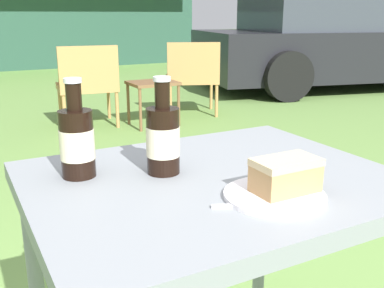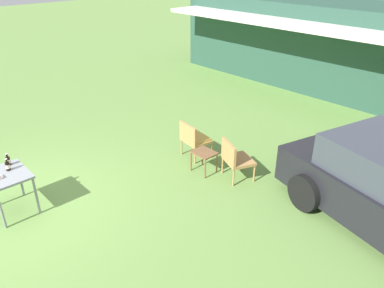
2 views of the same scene
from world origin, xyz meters
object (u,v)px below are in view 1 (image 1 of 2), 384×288
object	(u,v)px
garden_side_table	(153,88)
patio_table	(212,212)
wicker_chair_plain	(192,74)
cola_bottle_near	(163,138)
cola_bottle_far	(77,141)
parked_car	(337,43)
wicker_chair_cushioned	(87,81)
cake_on_plate	(281,183)

from	to	relation	value
garden_side_table	patio_table	bearing A→B (deg)	-111.10
wicker_chair_plain	cola_bottle_near	distance (m)	4.09
wicker_chair_plain	garden_side_table	distance (m)	0.66
garden_side_table	cola_bottle_far	bearing A→B (deg)	-115.88
parked_car	garden_side_table	world-z (taller)	parked_car
garden_side_table	cola_bottle_near	size ratio (longest dim) A/B	2.11
parked_car	cola_bottle_far	size ratio (longest dim) A/B	20.96
wicker_chair_cushioned	cola_bottle_far	distance (m)	3.66
wicker_chair_plain	cola_bottle_far	bearing A→B (deg)	81.04
wicker_chair_plain	cake_on_plate	bearing A→B (deg)	87.00
wicker_chair_plain	cola_bottle_near	world-z (taller)	cola_bottle_near
parked_car	patio_table	distance (m)	6.57
wicker_chair_cushioned	cola_bottle_far	world-z (taller)	cola_bottle_far
wicker_chair_cushioned	cola_bottle_near	xyz separation A→B (m)	(-0.79, -3.57, 0.38)
cola_bottle_near	wicker_chair_cushioned	bearing A→B (deg)	77.46
wicker_chair_cushioned	garden_side_table	xyz separation A→B (m)	(0.59, -0.28, -0.07)
wicker_chair_plain	patio_table	world-z (taller)	wicker_chair_plain
patio_table	cola_bottle_far	size ratio (longest dim) A/B	3.66
patio_table	wicker_chair_plain	bearing A→B (deg)	62.42
wicker_chair_plain	cake_on_plate	world-z (taller)	cake_on_plate
garden_side_table	parked_car	bearing A→B (deg)	16.31
parked_car	cola_bottle_near	world-z (taller)	parked_car
wicker_chair_cushioned	wicker_chair_plain	xyz separation A→B (m)	(1.19, -0.02, 0.00)
garden_side_table	patio_table	xyz separation A→B (m)	(-1.30, -3.37, 0.28)
parked_car	cola_bottle_far	world-z (taller)	parked_car
cake_on_plate	cola_bottle_near	bearing A→B (deg)	121.53
wicker_chair_plain	patio_table	bearing A→B (deg)	85.25
wicker_chair_cushioned	parked_car	bearing A→B (deg)	-162.41
parked_car	wicker_chair_plain	xyz separation A→B (m)	(-2.97, -0.78, -0.22)
garden_side_table	patio_table	size ratio (longest dim) A/B	0.58
patio_table	cola_bottle_near	distance (m)	0.21
patio_table	cola_bottle_far	bearing A→B (deg)	151.63
cola_bottle_far	cake_on_plate	bearing A→B (deg)	-43.53
cake_on_plate	cola_bottle_far	xyz separation A→B (m)	(-0.32, 0.31, 0.05)
cola_bottle_far	cola_bottle_near	bearing A→B (deg)	-21.06
cake_on_plate	patio_table	bearing A→B (deg)	109.79
cola_bottle_near	cola_bottle_far	xyz separation A→B (m)	(-0.18, 0.07, 0.00)
wicker_chair_cushioned	cola_bottle_near	world-z (taller)	cola_bottle_near
wicker_chair_cushioned	cola_bottle_far	size ratio (longest dim) A/B	3.72
parked_car	cola_bottle_far	distance (m)	6.67
wicker_chair_cushioned	garden_side_table	size ratio (longest dim) A/B	1.76
garden_side_table	cake_on_plate	distance (m)	3.76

